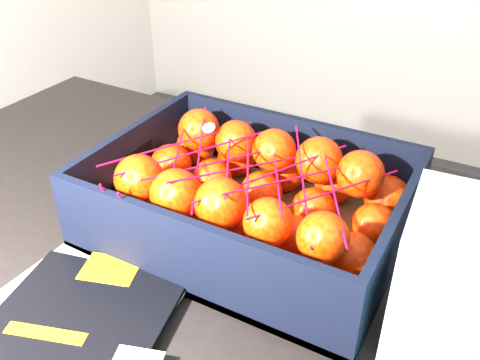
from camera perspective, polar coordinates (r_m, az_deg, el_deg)
The scene contains 6 objects.
table at distance 0.89m, azimuth -6.94°, elevation -10.41°, with size 1.21×0.81×0.75m.
magazine_stack at distance 0.68m, azimuth -19.92°, elevation -16.19°, with size 0.28×0.32×0.02m.
produce_crate at distance 0.79m, azimuth 1.05°, elevation -3.38°, with size 0.44×0.33×0.13m.
clementine_heap at distance 0.78m, azimuth 0.88°, elevation -1.64°, with size 0.42×0.31×0.13m.
mesh_net at distance 0.74m, azimuth 0.23°, elevation 1.38°, with size 0.37×0.29×0.09m.
retail_carton at distance 0.61m, azimuth 20.89°, elevation -11.16°, with size 0.09×0.14×0.21m, color white.
Camera 1 is at (0.13, -0.60, 1.25)m, focal length 39.30 mm.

